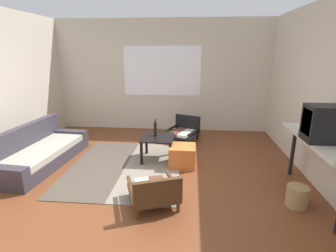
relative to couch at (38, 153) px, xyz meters
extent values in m
plane|color=brown|center=(1.97, -0.65, -0.21)|extent=(7.80, 7.80, 0.00)
cube|color=beige|center=(1.97, 2.41, 1.14)|extent=(5.60, 0.12, 2.70)
cube|color=white|center=(1.97, 2.35, 1.27)|extent=(1.88, 0.01, 1.19)
cube|color=beige|center=(4.63, -0.35, 1.14)|extent=(0.12, 6.60, 2.70)
cube|color=#4C4238|center=(1.10, 0.00, -0.20)|extent=(0.95, 2.33, 0.01)
cube|color=gray|center=(2.05, 0.00, -0.20)|extent=(0.95, 2.33, 0.01)
cube|color=#38333D|center=(0.07, -0.01, -0.10)|extent=(0.93, 2.05, 0.21)
cube|color=#B2A899|center=(0.10, -0.01, 0.05)|extent=(0.82, 1.86, 0.10)
cube|color=#38333D|center=(-0.26, 0.02, 0.19)|extent=(0.30, 2.00, 0.58)
cube|color=#38333D|center=(0.14, 0.90, -0.03)|extent=(0.79, 0.24, 0.36)
cube|color=#38333D|center=(0.00, -0.91, -0.03)|extent=(0.79, 0.24, 0.36)
cube|color=black|center=(2.10, 0.38, 0.23)|extent=(0.59, 0.60, 0.02)
cube|color=black|center=(1.84, 0.64, 0.00)|extent=(0.04, 0.04, 0.43)
cube|color=black|center=(2.35, 0.64, 0.00)|extent=(0.04, 0.04, 0.43)
cube|color=black|center=(1.84, 0.12, 0.00)|extent=(0.04, 0.04, 0.43)
cube|color=black|center=(2.35, 0.12, 0.00)|extent=(0.04, 0.04, 0.43)
cylinder|color=black|center=(2.65, 1.09, -0.14)|extent=(0.04, 0.04, 0.13)
cylinder|color=black|center=(2.18, 1.29, -0.14)|extent=(0.04, 0.04, 0.13)
cylinder|color=black|center=(2.86, 1.57, -0.14)|extent=(0.04, 0.04, 0.13)
cylinder|color=black|center=(2.39, 1.77, -0.14)|extent=(0.04, 0.04, 0.13)
cube|color=black|center=(2.52, 1.43, -0.05)|extent=(0.78, 0.79, 0.05)
cube|color=silver|center=(2.61, 1.37, 0.00)|extent=(0.40, 0.58, 0.06)
cube|color=brown|center=(2.42, 1.45, 0.00)|extent=(0.40, 0.58, 0.06)
cube|color=black|center=(2.63, 1.68, 0.15)|extent=(0.57, 0.30, 0.36)
cube|color=black|center=(2.77, 1.32, 0.06)|extent=(0.28, 0.57, 0.04)
cube|color=black|center=(2.27, 1.54, 0.06)|extent=(0.28, 0.57, 0.04)
cylinder|color=#472D19|center=(1.87, -0.92, -0.14)|extent=(0.04, 0.04, 0.14)
cylinder|color=#472D19|center=(2.37, -0.73, -0.14)|extent=(0.04, 0.04, 0.14)
cylinder|color=#472D19|center=(2.07, -1.43, -0.14)|extent=(0.04, 0.04, 0.14)
cylinder|color=#472D19|center=(2.56, -1.24, -0.14)|extent=(0.04, 0.04, 0.14)
cube|color=#472D19|center=(2.22, -1.08, -0.05)|extent=(0.79, 0.80, 0.05)
cube|color=silver|center=(2.11, -1.10, 0.01)|extent=(0.39, 0.60, 0.06)
cube|color=brown|center=(2.31, -1.02, 0.01)|extent=(0.39, 0.60, 0.06)
cube|color=#472D19|center=(2.32, -1.34, 0.13)|extent=(0.59, 0.28, 0.30)
cube|color=#472D19|center=(1.95, -1.18, 0.07)|extent=(0.26, 0.60, 0.04)
cube|color=#472D19|center=(2.48, -0.98, 0.07)|extent=(0.26, 0.60, 0.04)
cube|color=#D1662D|center=(2.56, 0.16, -0.03)|extent=(0.46, 0.46, 0.36)
cube|color=beige|center=(4.34, -0.76, 0.64)|extent=(0.40, 1.57, 0.04)
cylinder|color=black|center=(4.34, -0.03, 0.20)|extent=(0.06, 0.06, 0.83)
cube|color=black|center=(4.34, -0.85, 0.89)|extent=(0.45, 0.34, 0.46)
cube|color=black|center=(4.13, -0.85, 0.91)|extent=(0.01, 0.27, 0.32)
cylinder|color=#A87047|center=(4.34, -0.49, 0.77)|extent=(0.26, 0.26, 0.23)
cylinder|color=#A87047|center=(4.34, -0.49, 0.95)|extent=(0.10, 0.10, 0.13)
cylinder|color=black|center=(2.05, 0.45, 0.36)|extent=(0.06, 0.06, 0.25)
cylinder|color=black|center=(2.05, 0.45, 0.51)|extent=(0.03, 0.03, 0.06)
cylinder|color=#9E7A4C|center=(4.10, -0.96, -0.07)|extent=(0.28, 0.28, 0.28)
camera|label=1|loc=(2.69, -4.12, 1.76)|focal=27.95mm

